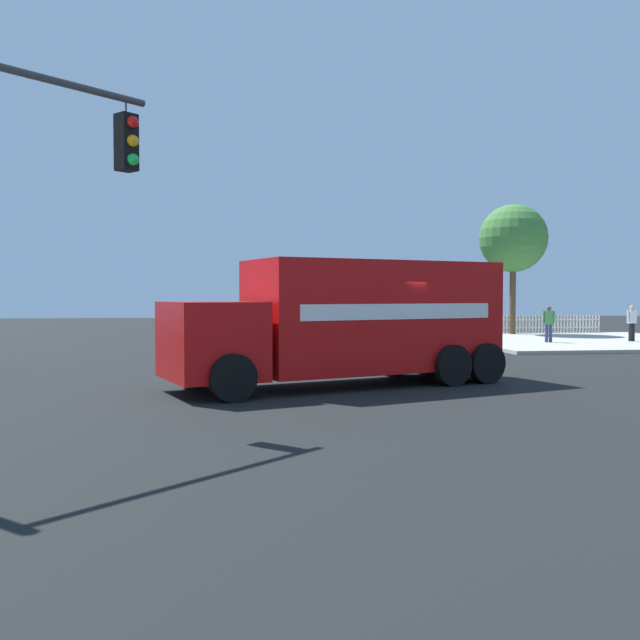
{
  "coord_description": "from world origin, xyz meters",
  "views": [
    {
      "loc": [
        3.47,
        16.91,
        2.21
      ],
      "look_at": [
        1.15,
        0.06,
        1.58
      ],
      "focal_mm": 38.94,
      "sensor_mm": 36.0,
      "label": 1
    }
  ],
  "objects_px": {
    "pedestrian_crossing": "(549,322)",
    "shade_tree_near": "(513,239)",
    "pedestrian_near_corner": "(632,321)",
    "delivery_truck": "(350,321)"
  },
  "relations": [
    {
      "from": "delivery_truck",
      "to": "pedestrian_crossing",
      "type": "relative_size",
      "value": 5.43
    },
    {
      "from": "delivery_truck",
      "to": "shade_tree_near",
      "type": "bearing_deg",
      "value": -123.54
    },
    {
      "from": "pedestrian_near_corner",
      "to": "pedestrian_crossing",
      "type": "bearing_deg",
      "value": 2.53
    },
    {
      "from": "pedestrian_near_corner",
      "to": "pedestrian_crossing",
      "type": "relative_size",
      "value": 1.01
    },
    {
      "from": "shade_tree_near",
      "to": "pedestrian_near_corner",
      "type": "bearing_deg",
      "value": 116.03
    },
    {
      "from": "pedestrian_near_corner",
      "to": "shade_tree_near",
      "type": "distance_m",
      "value": 7.85
    },
    {
      "from": "pedestrian_near_corner",
      "to": "shade_tree_near",
      "type": "height_order",
      "value": "shade_tree_near"
    },
    {
      "from": "pedestrian_crossing",
      "to": "delivery_truck",
      "type": "bearing_deg",
      "value": 47.23
    },
    {
      "from": "pedestrian_near_corner",
      "to": "pedestrian_crossing",
      "type": "xyz_separation_m",
      "value": [
        3.98,
        0.18,
        -0.01
      ]
    },
    {
      "from": "pedestrian_crossing",
      "to": "shade_tree_near",
      "type": "distance_m",
      "value": 7.5
    }
  ]
}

